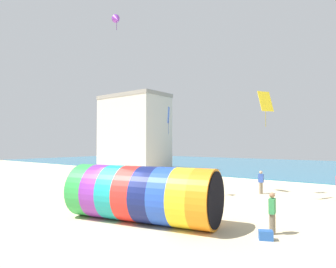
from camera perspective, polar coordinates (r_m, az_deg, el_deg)
name	(u,v)px	position (r m, az deg, el deg)	size (l,w,h in m)	color
ground_plane	(101,229)	(13.75, -12.59, -17.22)	(120.00, 120.00, 0.00)	beige
sea	(317,167)	(51.12, 26.47, -5.72)	(120.00, 40.00, 0.10)	teal
giant_inflatable_tube	(142,194)	(14.33, -4.93, -11.31)	(7.56, 4.09, 2.60)	green
kite_handler	(272,213)	(13.19, 19.24, -13.99)	(0.26, 0.38, 1.68)	#726651
kite_purple_delta	(117,19)	(21.61, -9.76, 20.77)	(0.91, 0.82, 1.12)	purple
kite_blue_diamond	(169,115)	(31.94, 0.11, 3.58)	(0.74, 1.07, 2.90)	blue
kite_yellow_diamond	(266,102)	(20.45, 18.08, 5.87)	(0.86, 1.06, 2.33)	yellow
bystander_mid_beach	(261,182)	(23.16, 17.29, -8.73)	(0.37, 0.24, 1.67)	#726651
promenade_building	(134,133)	(41.58, -6.53, 0.28)	(9.53, 5.40, 10.40)	beige
cooler_box	(266,235)	(12.53, 18.13, -17.85)	(0.52, 0.36, 0.36)	#2659B2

